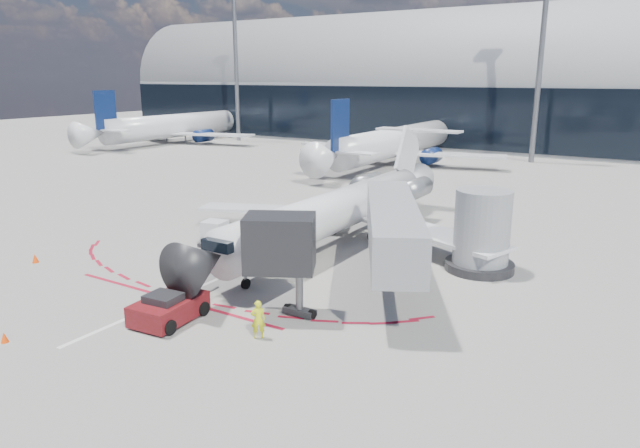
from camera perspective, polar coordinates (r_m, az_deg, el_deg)
The scene contains 15 objects.
ground at distance 38.76m, azimuth -2.24°, elevation -2.04°, with size 260.00×260.00×0.00m, color slate.
apron_centerline at distance 40.36m, azimuth -0.66°, elevation -1.34°, with size 0.25×40.00×0.01m, color silver.
apron_stop_bar at distance 30.45m, azimuth -14.53°, elevation -7.23°, with size 14.00×0.25×0.01m, color maroon.
terminal_building at distance 97.98m, azimuth 19.99°, elevation 12.23°, with size 150.00×24.15×24.00m.
jet_bridge at distance 30.91m, azimuth 9.71°, elevation -0.76°, with size 10.03×15.20×4.90m.
light_mast_west at distance 102.65m, azimuth -8.39°, elevation 15.22°, with size 0.70×0.70×25.00m, color slate.
light_mast_centre at distance 80.33m, azimuth 21.15°, elevation 14.65°, with size 0.70×0.70×25.00m, color slate.
regional_jet at distance 38.72m, azimuth 2.30°, elevation 1.64°, with size 23.43×28.90×7.24m.
pushback_tug at distance 27.67m, azimuth -14.89°, elevation -8.12°, with size 2.58×5.53×1.42m.
ramp_worker at distance 25.13m, azimuth -6.21°, elevation -9.46°, with size 0.64×0.42×1.75m, color yellow.
uld_container at distance 38.77m, azimuth -10.47°, elevation -0.95°, with size 2.09×1.87×1.73m.
safety_cone_left at distance 39.01m, azimuth -26.59°, elevation -3.09°, with size 0.40×0.40×0.55m, color #FE4205.
safety_cone_right at distance 28.31m, azimuth -29.03°, elevation -9.88°, with size 0.34×0.34×0.47m, color #FE4205.
bg_airliner_0 at distance 102.29m, azimuth -13.96°, elevation 11.11°, with size 34.91×36.96×11.29m, color silver, non-canonical shape.
bg_airliner_1 at distance 75.12m, azimuth 7.57°, elevation 10.15°, with size 33.64×35.62×10.88m, color silver, non-canonical shape.
Camera 1 is at (20.85, -30.73, 11.07)m, focal length 32.00 mm.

